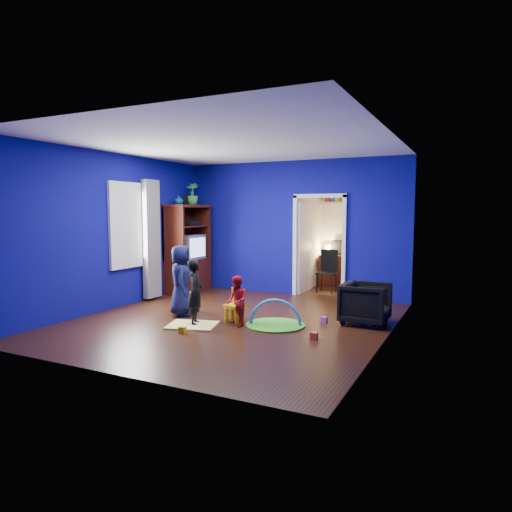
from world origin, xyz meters
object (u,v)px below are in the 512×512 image
at_px(tv_armoire, 187,249).
at_px(crt_tv, 189,247).
at_px(child_navy, 181,280).
at_px(play_mat, 275,325).
at_px(armchair, 366,303).
at_px(kid_chair, 235,307).
at_px(study_desk, 338,271).
at_px(folding_chair, 327,272).
at_px(child_black, 195,292).
at_px(hopper_ball, 187,302).
at_px(toddler_red, 237,301).
at_px(vase, 179,200).

relative_size(tv_armoire, crt_tv, 2.80).
relative_size(child_navy, play_mat, 1.31).
relative_size(armchair, kid_chair, 1.48).
xyz_separation_m(tv_armoire, study_desk, (2.82, 2.30, -0.60)).
bearing_deg(folding_chair, child_black, -104.91).
bearing_deg(tv_armoire, hopper_ball, -55.79).
xyz_separation_m(child_black, crt_tv, (-1.78, 2.42, 0.49)).
height_order(armchair, hopper_ball, armchair).
bearing_deg(crt_tv, hopper_ball, -56.70).
bearing_deg(crt_tv, child_navy, -59.06).
height_order(child_navy, play_mat, child_navy).
xyz_separation_m(tv_armoire, crt_tv, (0.04, 0.00, 0.04)).
relative_size(hopper_ball, study_desk, 0.44).
bearing_deg(kid_chair, armchair, 38.30).
xyz_separation_m(child_black, toddler_red, (0.62, 0.23, -0.13)).
height_order(armchair, play_mat, armchair).
relative_size(toddler_red, hopper_ball, 2.07).
relative_size(vase, crt_tv, 0.29).
distance_m(toddler_red, kid_chair, 0.29).
height_order(toddler_red, hopper_ball, toddler_red).
distance_m(toddler_red, vase, 3.51).
relative_size(child_black, study_desk, 1.21).
bearing_deg(kid_chair, folding_chair, 96.48).
distance_m(vase, crt_tv, 1.09).
bearing_deg(play_mat, toddler_red, -153.56).
distance_m(kid_chair, study_desk, 4.33).
xyz_separation_m(child_black, study_desk, (1.00, 4.72, -0.16)).
distance_m(child_navy, study_desk, 4.58).
bearing_deg(kid_chair, hopper_ball, -177.60).
distance_m(vase, study_desk, 4.19).
height_order(toddler_red, kid_chair, toddler_red).
bearing_deg(toddler_red, study_desk, 131.06).
height_order(armchair, toddler_red, toddler_red).
distance_m(toddler_red, folding_chair, 3.55).
xyz_separation_m(play_mat, study_desk, (-0.17, 4.22, 0.36)).
height_order(tv_armoire, folding_chair, tv_armoire).
xyz_separation_m(crt_tv, play_mat, (2.95, -1.92, -1.01)).
distance_m(vase, hopper_ball, 2.63).
xyz_separation_m(toddler_red, hopper_ball, (-1.26, 0.46, -0.21)).
bearing_deg(child_black, folding_chair, -40.31).
bearing_deg(toddler_red, crt_tv, -176.52).
xyz_separation_m(tv_armoire, folding_chair, (2.82, 1.34, -0.52)).
xyz_separation_m(child_black, kid_chair, (0.47, 0.43, -0.28)).
relative_size(armchair, tv_armoire, 0.38).
height_order(crt_tv, play_mat, crt_tv).
bearing_deg(child_black, tv_armoire, 11.45).
bearing_deg(tv_armoire, toddler_red, -41.92).
bearing_deg(vase, tv_armoire, 90.00).
distance_m(child_black, play_mat, 1.38).
relative_size(hopper_ball, play_mat, 0.41).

